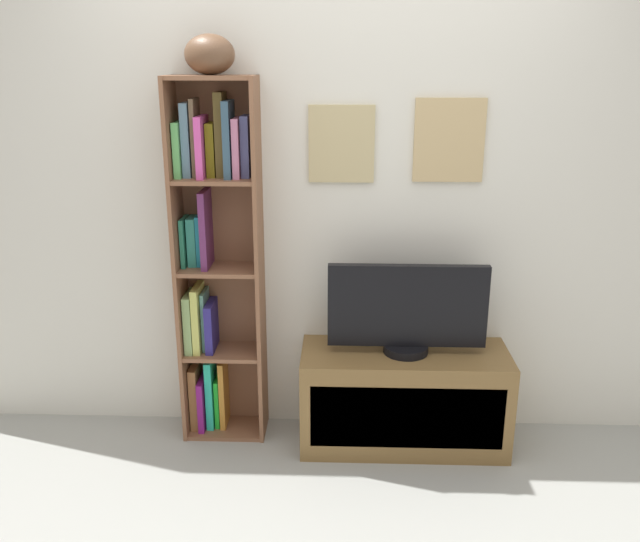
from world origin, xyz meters
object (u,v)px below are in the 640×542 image
at_px(bookshelf, 214,261).
at_px(television, 407,310).
at_px(tv_stand, 404,398).
at_px(football, 209,54).

height_order(bookshelf, television, bookshelf).
bearing_deg(bookshelf, television, -6.60).
distance_m(bookshelf, tv_stand, 1.17).
bearing_deg(bookshelf, football, -39.93).
height_order(bookshelf, tv_stand, bookshelf).
bearing_deg(football, bookshelf, 140.07).
xyz_separation_m(bookshelf, television, (0.95, -0.11, -0.20)).
relative_size(bookshelf, tv_stand, 1.77).
height_order(bookshelf, football, football).
height_order(football, television, football).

